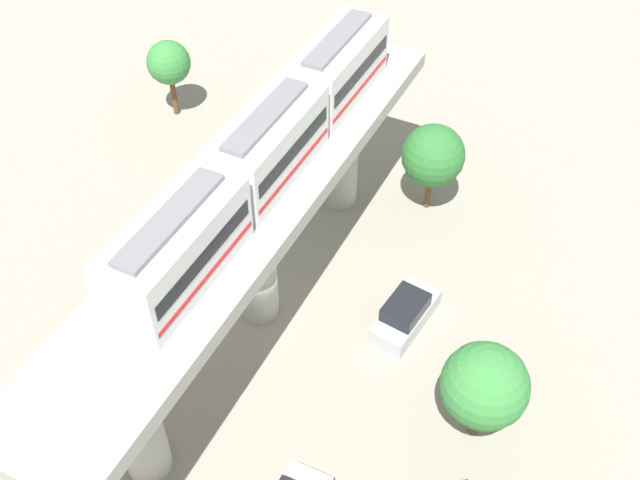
{
  "coord_description": "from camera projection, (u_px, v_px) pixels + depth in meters",
  "views": [
    {
      "loc": [
        -13.24,
        20.01,
        28.69
      ],
      "look_at": [
        -2.5,
        -1.7,
        4.59
      ],
      "focal_mm": 41.51,
      "sensor_mm": 36.0,
      "label": 1
    }
  ],
  "objects": [
    {
      "name": "parked_car_silver",
      "position": [
        405.0,
        314.0,
        35.99
      ],
      "size": [
        2.31,
        4.39,
        1.76
      ],
      "rotation": [
        0.0,
        0.0,
        -0.13
      ],
      "color": "#B2B5BA",
      "rests_on": "ground"
    },
    {
      "name": "train",
      "position": [
        268.0,
        146.0,
        31.71
      ],
      "size": [
        2.64,
        20.5,
        3.24
      ],
      "color": "silver",
      "rests_on": "viaduct"
    },
    {
      "name": "ground_plane",
      "position": [
        260.0,
        310.0,
        37.11
      ],
      "size": [
        120.0,
        120.0,
        0.0
      ],
      "primitive_type": "plane",
      "color": "gray"
    },
    {
      "name": "viaduct",
      "position": [
        253.0,
        228.0,
        33.03
      ],
      "size": [
        5.2,
        28.85,
        7.64
      ],
      "color": "#A8A59E",
      "rests_on": "ground"
    },
    {
      "name": "tree_near_viaduct",
      "position": [
        433.0,
        156.0,
        40.09
      ],
      "size": [
        3.47,
        3.47,
        5.4
      ],
      "color": "brown",
      "rests_on": "ground"
    },
    {
      "name": "tree_mid_lot",
      "position": [
        169.0,
        63.0,
        46.5
      ],
      "size": [
        2.77,
        2.77,
        5.21
      ],
      "color": "brown",
      "rests_on": "ground"
    },
    {
      "name": "tree_far_corner",
      "position": [
        485.0,
        386.0,
        29.83
      ],
      "size": [
        3.64,
        3.64,
        5.3
      ],
      "color": "brown",
      "rests_on": "ground"
    }
  ]
}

